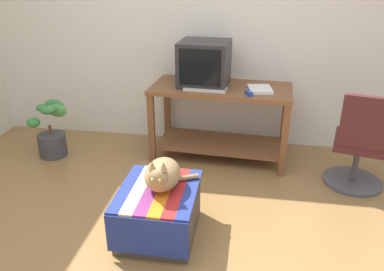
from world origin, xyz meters
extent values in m
plane|color=olive|center=(0.00, 0.00, 0.00)|extent=(14.00, 14.00, 0.00)
cube|color=silver|center=(0.00, 2.05, 1.30)|extent=(8.00, 0.10, 2.60)
cube|color=brown|center=(-0.42, 1.37, 0.36)|extent=(0.06, 0.06, 0.71)
cube|color=brown|center=(0.85, 1.28, 0.36)|extent=(0.06, 0.06, 0.71)
cube|color=brown|center=(0.89, 1.83, 0.36)|extent=(0.06, 0.06, 0.71)
cube|color=brown|center=(-0.38, 1.92, 0.36)|extent=(0.06, 0.06, 0.71)
cube|color=brown|center=(0.23, 1.60, 0.14)|extent=(1.28, 0.62, 0.02)
cube|color=brown|center=(0.23, 1.60, 0.73)|extent=(1.39, 0.72, 0.04)
cube|color=#28282B|center=(0.06, 1.64, 0.76)|extent=(0.35, 0.33, 0.02)
cube|color=#28282B|center=(0.06, 1.64, 0.97)|extent=(0.50, 0.47, 0.43)
cube|color=black|center=(0.04, 1.42, 0.98)|extent=(0.39, 0.04, 0.33)
cube|color=beige|center=(0.09, 1.47, 0.76)|extent=(0.41, 0.18, 0.02)
cube|color=white|center=(0.60, 1.53, 0.77)|extent=(0.25, 0.28, 0.03)
cube|color=#4C4238|center=(-0.09, 0.27, 0.18)|extent=(0.53, 0.61, 0.36)
cube|color=navy|center=(-0.09, -0.06, 0.21)|extent=(0.55, 0.01, 0.29)
cube|color=navy|center=(-0.32, 0.27, 0.37)|extent=(0.09, 0.66, 0.02)
cube|color=beige|center=(-0.23, 0.27, 0.37)|extent=(0.09, 0.66, 0.02)
cube|color=#7A2D6B|center=(-0.14, 0.27, 0.37)|extent=(0.09, 0.66, 0.02)
cube|color=orange|center=(-0.04, 0.27, 0.37)|extent=(0.09, 0.66, 0.02)
cube|color=#AD2323|center=(0.05, 0.27, 0.37)|extent=(0.09, 0.66, 0.02)
cube|color=navy|center=(0.14, 0.27, 0.37)|extent=(0.09, 0.66, 0.02)
ellipsoid|color=#9E7A4C|center=(-0.06, 0.31, 0.48)|extent=(0.26, 0.35, 0.21)
sphere|color=#9E7A4C|center=(-0.06, 0.18, 0.53)|extent=(0.14, 0.14, 0.14)
cylinder|color=#9E7A4C|center=(0.04, 0.41, 0.40)|extent=(0.27, 0.15, 0.04)
cone|color=#9E7A4C|center=(-0.10, 0.18, 0.62)|extent=(0.06, 0.06, 0.06)
cone|color=#9E7A4C|center=(-0.02, 0.18, 0.62)|extent=(0.06, 0.06, 0.06)
sphere|color=#C6D151|center=(-0.08, 0.12, 0.54)|extent=(0.02, 0.02, 0.02)
sphere|color=#C6D151|center=(-0.04, 0.12, 0.54)|extent=(0.02, 0.02, 0.02)
cylinder|color=#3D3D42|center=(-1.49, 1.34, 0.12)|extent=(0.28, 0.28, 0.24)
cylinder|color=brown|center=(-1.49, 1.34, 0.29)|extent=(0.03, 0.03, 0.10)
ellipsoid|color=#4C8E42|center=(-1.39, 1.36, 0.50)|extent=(0.20, 0.08, 0.13)
ellipsoid|color=#38843D|center=(-1.46, 1.44, 0.53)|extent=(0.20, 0.08, 0.12)
ellipsoid|color=#38843D|center=(-1.57, 1.44, 0.49)|extent=(0.19, 0.11, 0.09)
ellipsoid|color=#38843D|center=(-1.61, 1.25, 0.40)|extent=(0.14, 0.12, 0.10)
ellipsoid|color=#38843D|center=(-1.43, 1.26, 0.54)|extent=(0.16, 0.12, 0.09)
cylinder|color=#4C4C51|center=(1.50, 1.25, 0.01)|extent=(0.52, 0.52, 0.03)
cylinder|color=#4C4C51|center=(1.50, 1.25, 0.20)|extent=(0.05, 0.05, 0.34)
cube|color=#471E1E|center=(1.50, 1.25, 0.41)|extent=(0.51, 0.51, 0.08)
cube|color=#471E1E|center=(1.45, 1.06, 0.67)|extent=(0.38, 0.15, 0.44)
cube|color=#2342B7|center=(0.50, 1.37, 0.77)|extent=(0.07, 0.12, 0.04)
camera|label=1|loc=(0.51, -1.99, 1.83)|focal=35.75mm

